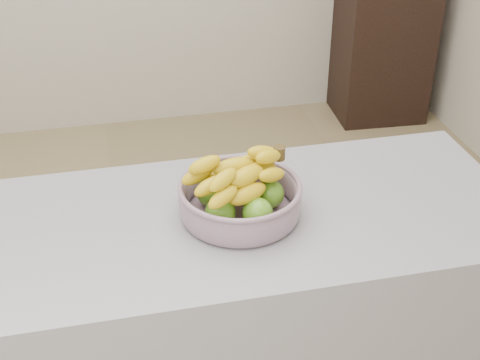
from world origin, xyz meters
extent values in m
cube|color=black|center=(1.65, 1.78, 0.46)|extent=(0.53, 0.43, 0.91)
cylinder|color=#9CA5BC|center=(0.30, -0.39, 0.91)|extent=(0.25, 0.25, 0.01)
torus|color=#9CA5BC|center=(0.30, -0.39, 0.98)|extent=(0.30, 0.30, 0.01)
sphere|color=#408817|center=(0.33, -0.46, 0.95)|extent=(0.07, 0.07, 0.07)
sphere|color=#408817|center=(0.38, -0.39, 0.95)|extent=(0.07, 0.07, 0.07)
sphere|color=#408817|center=(0.32, -0.32, 0.95)|extent=(0.07, 0.07, 0.07)
sphere|color=#408817|center=(0.24, -0.35, 0.95)|extent=(0.07, 0.07, 0.07)
sphere|color=#408817|center=(0.25, -0.44, 0.95)|extent=(0.07, 0.07, 0.07)
ellipsoid|color=#FFF215|center=(0.31, -0.44, 0.99)|extent=(0.19, 0.13, 0.04)
ellipsoid|color=#FFF215|center=(0.29, -0.40, 0.99)|extent=(0.19, 0.11, 0.04)
ellipsoid|color=#FFF215|center=(0.28, -0.35, 0.99)|extent=(0.19, 0.09, 0.04)
ellipsoid|color=#FFF215|center=(0.31, -0.42, 1.02)|extent=(0.18, 0.14, 0.04)
ellipsoid|color=#FFF215|center=(0.29, -0.37, 1.02)|extent=(0.19, 0.08, 0.04)
cylinder|color=#403114|center=(0.41, -0.35, 1.04)|extent=(0.03, 0.03, 0.03)
camera|label=1|loc=(0.01, -1.70, 1.83)|focal=50.00mm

